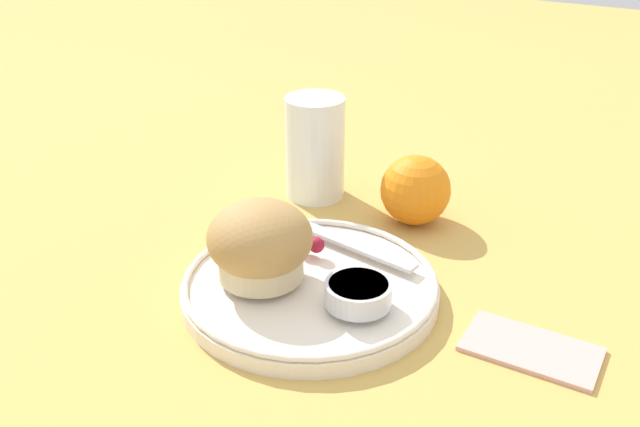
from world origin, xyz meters
name	(u,v)px	position (x,y,z in m)	size (l,w,h in m)	color
ground_plane	(323,305)	(0.00, 0.00, 0.00)	(3.00, 3.00, 0.00)	tan
plate	(310,286)	(-0.02, 0.01, 0.01)	(0.23, 0.23, 0.02)	silver
muffin	(260,243)	(-0.06, -0.01, 0.05)	(0.09, 0.09, 0.07)	beige
cream_ramekin	(358,292)	(0.04, -0.01, 0.03)	(0.06, 0.06, 0.02)	silver
berry_pair	(310,243)	(-0.04, 0.05, 0.03)	(0.03, 0.02, 0.02)	maroon
butter_knife	(346,242)	(-0.02, 0.07, 0.02)	(0.15, 0.04, 0.00)	#B7B7BC
orange_fruit	(415,190)	(0.01, 0.19, 0.04)	(0.07, 0.07, 0.07)	orange
juice_glass	(315,148)	(-0.12, 0.19, 0.06)	(0.07, 0.07, 0.12)	silver
folded_napkin	(531,347)	(0.18, 0.03, 0.00)	(0.11, 0.06, 0.01)	#D19E93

